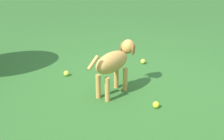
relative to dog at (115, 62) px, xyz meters
The scene contains 5 objects.
ground 0.38m from the dog, 32.28° to the left, with size 14.00×14.00×0.00m, color #2D6026.
dog is the anchor object (origin of this frame).
tennis_ball_0 0.63m from the dog, 48.49° to the right, with size 0.07×0.07×0.07m, color yellow.
tennis_ball_1 1.02m from the dog, 57.61° to the left, with size 0.07×0.07×0.07m, color #D1D23E.
tennis_ball_2 0.82m from the dog, 133.80° to the left, with size 0.07×0.07×0.07m, color #C2DF3D.
Camera 1 is at (-0.58, -3.05, 1.49)m, focal length 49.04 mm.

